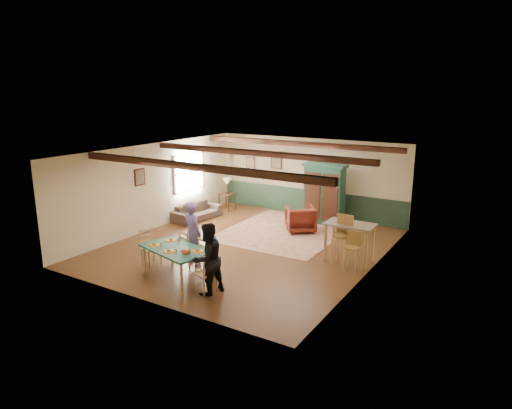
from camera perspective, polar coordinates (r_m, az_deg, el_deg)
The scene contains 35 objects.
floor at distance 12.95m, azimuth -1.03°, elevation -5.26°, with size 8.00×8.00×0.00m, color #492814.
wall_back at distance 16.01m, azimuth 6.67°, elevation 3.43°, with size 7.00×0.02×2.70m, color beige.
wall_left at distance 14.71m, azimuth -12.65°, elevation 2.22°, with size 0.02×8.00×2.70m, color beige.
wall_right at distance 11.15m, azimuth 14.31°, elevation -1.68°, with size 0.02×8.00×2.70m, color beige.
ceiling at distance 12.32m, azimuth -1.09°, elevation 6.66°, with size 7.00×8.00×0.02m, color white.
wainscot_back at distance 16.18m, azimuth 6.55°, elevation 0.29°, with size 6.95×0.03×0.90m, color #1F3929.
ceiling_beam_front at distance 10.49m, azimuth -7.88°, elevation 4.71°, with size 6.95×0.16×0.16m, color black.
ceiling_beam_mid at distance 12.67m, azimuth -0.11°, elevation 6.46°, with size 6.95×0.16×0.16m, color black.
ceiling_beam_back at distance 14.93m, azimuth 5.17°, elevation 7.58°, with size 6.95×0.16×0.16m, color black.
window_left at distance 15.89m, azimuth -8.36°, elevation 4.03°, with size 0.06×1.60×1.30m, color white, non-canonical shape.
picture_left_wall at distance 14.19m, azimuth -14.32°, elevation 3.34°, with size 0.04×0.42×0.52m, color gray, non-canonical shape.
picture_back_a at distance 16.49m, azimuth 2.55°, elevation 5.41°, with size 0.45×0.04×0.55m, color gray, non-canonical shape.
picture_back_b at distance 17.06m, azimuth -0.70°, elevation 5.21°, with size 0.38×0.04×0.48m, color gray, non-canonical shape.
dining_table at distance 10.95m, azimuth -9.95°, elevation -7.19°, with size 1.73×0.96×0.72m, color #1D5E4A, non-canonical shape.
dining_chair_far_left at distance 11.58m, azimuth -8.21°, elevation -5.41°, with size 0.40×0.42×0.91m, color tan, non-canonical shape.
dining_chair_far_right at distance 11.00m, azimuth -5.84°, elevation -6.41°, with size 0.40×0.42×0.91m, color tan, non-canonical shape.
dining_chair_end_left at distance 11.80m, azimuth -13.01°, elevation -5.26°, with size 0.40×0.42×0.91m, color tan, non-canonical shape.
dining_chair_end_right at distance 10.08m, azimuth -6.38°, elevation -8.41°, with size 0.40×0.42×0.91m, color tan, non-canonical shape.
person_man at distance 11.51m, azimuth -7.96°, elevation -3.57°, with size 0.61×0.40×1.66m, color #765DA1.
person_woman at distance 9.88m, azimuth -6.09°, elevation -6.76°, with size 0.77×0.60×1.59m, color black.
person_child at distance 11.04m, azimuth -5.52°, elevation -6.18°, with size 0.47×0.31×0.97m, color #2857A0.
cat at distance 10.33m, azimuth -8.83°, elevation -5.82°, with size 0.35×0.13×0.17m, color #D75A26, non-canonical shape.
place_setting_near_left at distance 11.11m, azimuth -12.61°, elevation -4.73°, with size 0.38×0.29×0.11m, color #F7A720, non-canonical shape.
place_setting_near_center at distance 10.61m, azimuth -10.83°, elevation -5.55°, with size 0.38×0.29×0.11m, color #F7A720, non-canonical shape.
place_setting_far_left at distance 11.35m, azimuth -10.54°, elevation -4.21°, with size 0.38×0.29×0.11m, color #F7A720, non-canonical shape.
place_setting_far_right at distance 10.53m, azimuth -7.33°, elevation -5.56°, with size 0.38×0.29×0.11m, color #F7A720, non-canonical shape.
area_rug at distance 14.31m, azimuth 3.53°, elevation -3.35°, with size 3.40×4.04×0.01m, color beige.
armoire at distance 15.08m, azimuth 8.53°, elevation 1.31°, with size 1.40×0.56×1.98m, color #16392C.
armchair at distance 14.25m, azimuth 5.60°, elevation -1.82°, with size 0.85×0.88×0.80m, color #42110D.
sofa at distance 15.72m, azimuth -7.43°, elevation -0.84°, with size 1.83×0.72×0.54m, color #413129.
end_table at distance 16.74m, azimuth -3.61°, elevation 0.33°, with size 0.51×0.51×0.62m, color black, non-canonical shape.
table_lamp at distance 16.60m, azimuth -3.65°, elevation 2.33°, with size 0.32×0.32×0.57m, color tan, non-canonical shape.
counter_table at distance 11.93m, azimuth 11.56°, elevation -4.69°, with size 1.23×0.72×1.02m, color tan, non-canonical shape.
bar_stool_left at distance 11.61m, azimuth 10.57°, elevation -4.52°, with size 0.45×0.50×1.28m, color olive, non-canonical shape.
bar_stool_right at distance 11.23m, azimuth 11.91°, elevation -5.94°, with size 0.36×0.40×1.02m, color olive, non-canonical shape.
Camera 1 is at (6.57, -10.30, 4.32)m, focal length 32.00 mm.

